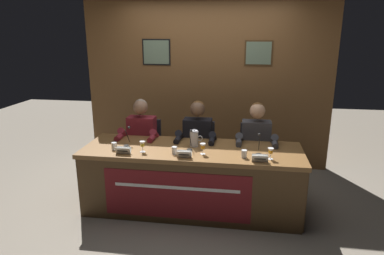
{
  "coord_description": "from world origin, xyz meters",
  "views": [
    {
      "loc": [
        0.56,
        -3.72,
        2.07
      ],
      "look_at": [
        0.0,
        0.0,
        1.01
      ],
      "focal_mm": 32.15,
      "sensor_mm": 36.0,
      "label": 1
    }
  ],
  "objects_px": {
    "water_cup_left": "(114,146)",
    "water_pitcher_central": "(194,138)",
    "microphone_center": "(190,143)",
    "conference_table": "(190,172)",
    "panelist_center": "(197,141)",
    "nameplate_left": "(123,150)",
    "chair_center": "(199,156)",
    "microphone_left": "(127,140)",
    "nameplate_right": "(260,158)",
    "chair_left": "(145,153)",
    "water_cup_right": "(244,154)",
    "juice_glass_center": "(203,147)",
    "nameplate_center": "(184,154)",
    "juice_glass_right": "(271,151)",
    "juice_glass_left": "(142,145)",
    "chair_right": "(254,159)",
    "water_cup_center": "(174,151)",
    "microphone_right": "(259,148)",
    "panelist_right": "(256,144)",
    "panelist_left": "(140,139)"
  },
  "relations": [
    {
      "from": "water_cup_left",
      "to": "water_pitcher_central",
      "type": "height_order",
      "value": "water_pitcher_central"
    },
    {
      "from": "microphone_center",
      "to": "conference_table",
      "type": "bearing_deg",
      "value": -78.25
    },
    {
      "from": "panelist_center",
      "to": "water_cup_left",
      "type": "bearing_deg",
      "value": -146.11
    },
    {
      "from": "nameplate_left",
      "to": "chair_center",
      "type": "relative_size",
      "value": 0.19
    },
    {
      "from": "nameplate_left",
      "to": "microphone_center",
      "type": "height_order",
      "value": "microphone_center"
    },
    {
      "from": "microphone_left",
      "to": "nameplate_right",
      "type": "xyz_separation_m",
      "value": [
        1.53,
        -0.3,
        -0.03
      ]
    },
    {
      "from": "chair_left",
      "to": "chair_center",
      "type": "bearing_deg",
      "value": 0.0
    },
    {
      "from": "panelist_center",
      "to": "water_cup_right",
      "type": "height_order",
      "value": "panelist_center"
    },
    {
      "from": "microphone_left",
      "to": "juice_glass_center",
      "type": "xyz_separation_m",
      "value": [
        0.92,
        -0.16,
        0.01
      ]
    },
    {
      "from": "chair_left",
      "to": "water_pitcher_central",
      "type": "relative_size",
      "value": 4.26
    },
    {
      "from": "conference_table",
      "to": "nameplate_center",
      "type": "xyz_separation_m",
      "value": [
        -0.03,
        -0.21,
        0.29
      ]
    },
    {
      "from": "chair_left",
      "to": "juice_glass_right",
      "type": "height_order",
      "value": "chair_left"
    },
    {
      "from": "juice_glass_left",
      "to": "water_pitcher_central",
      "type": "height_order",
      "value": "water_pitcher_central"
    },
    {
      "from": "conference_table",
      "to": "microphone_left",
      "type": "bearing_deg",
      "value": 173.53
    },
    {
      "from": "conference_table",
      "to": "microphone_center",
      "type": "bearing_deg",
      "value": 101.75
    },
    {
      "from": "nameplate_right",
      "to": "water_cup_right",
      "type": "xyz_separation_m",
      "value": [
        -0.16,
        0.11,
        -0.0
      ]
    },
    {
      "from": "conference_table",
      "to": "water_pitcher_central",
      "type": "height_order",
      "value": "water_pitcher_central"
    },
    {
      "from": "water_cup_left",
      "to": "panelist_center",
      "type": "xyz_separation_m",
      "value": [
        0.87,
        0.59,
        -0.09
      ]
    },
    {
      "from": "microphone_left",
      "to": "chair_center",
      "type": "height_order",
      "value": "microphone_left"
    },
    {
      "from": "water_cup_left",
      "to": "chair_right",
      "type": "bearing_deg",
      "value": 25.9
    },
    {
      "from": "panelist_center",
      "to": "water_cup_center",
      "type": "xyz_separation_m",
      "value": [
        -0.16,
        -0.63,
        0.09
      ]
    },
    {
      "from": "water_pitcher_central",
      "to": "juice_glass_right",
      "type": "bearing_deg",
      "value": -19.44
    },
    {
      "from": "microphone_center",
      "to": "microphone_right",
      "type": "distance_m",
      "value": 0.77
    },
    {
      "from": "microphone_left",
      "to": "microphone_center",
      "type": "xyz_separation_m",
      "value": [
        0.76,
        -0.03,
        0.0
      ]
    },
    {
      "from": "conference_table",
      "to": "nameplate_left",
      "type": "distance_m",
      "value": 0.8
    },
    {
      "from": "juice_glass_left",
      "to": "panelist_right",
      "type": "distance_m",
      "value": 1.42
    },
    {
      "from": "chair_center",
      "to": "panelist_right",
      "type": "relative_size",
      "value": 0.73
    },
    {
      "from": "nameplate_right",
      "to": "conference_table",
      "type": "bearing_deg",
      "value": 164.11
    },
    {
      "from": "nameplate_right",
      "to": "microphone_right",
      "type": "relative_size",
      "value": 0.77
    },
    {
      "from": "juice_glass_left",
      "to": "water_pitcher_central",
      "type": "xyz_separation_m",
      "value": [
        0.54,
        0.28,
        0.01
      ]
    },
    {
      "from": "chair_right",
      "to": "water_cup_right",
      "type": "bearing_deg",
      "value": -100.16
    },
    {
      "from": "juice_glass_left",
      "to": "juice_glass_right",
      "type": "relative_size",
      "value": 1.0
    },
    {
      "from": "chair_center",
      "to": "microphone_right",
      "type": "distance_m",
      "value": 1.1
    },
    {
      "from": "nameplate_left",
      "to": "microphone_center",
      "type": "distance_m",
      "value": 0.75
    },
    {
      "from": "nameplate_center",
      "to": "panelist_right",
      "type": "xyz_separation_m",
      "value": [
        0.78,
        0.72,
        -0.09
      ]
    },
    {
      "from": "water_cup_left",
      "to": "water_cup_right",
      "type": "distance_m",
      "value": 1.47
    },
    {
      "from": "water_cup_right",
      "to": "juice_glass_left",
      "type": "bearing_deg",
      "value": 179.28
    },
    {
      "from": "nameplate_center",
      "to": "nameplate_right",
      "type": "bearing_deg",
      "value": -0.61
    },
    {
      "from": "chair_right",
      "to": "microphone_left",
      "type": "bearing_deg",
      "value": -157.56
    },
    {
      "from": "panelist_right",
      "to": "water_pitcher_central",
      "type": "distance_m",
      "value": 0.81
    },
    {
      "from": "juice_glass_center",
      "to": "water_cup_right",
      "type": "bearing_deg",
      "value": -5.06
    },
    {
      "from": "juice_glass_center",
      "to": "panelist_center",
      "type": "bearing_deg",
      "value": 104.05
    },
    {
      "from": "juice_glass_right",
      "to": "microphone_center",
      "type": "bearing_deg",
      "value": 168.83
    },
    {
      "from": "microphone_left",
      "to": "juice_glass_left",
      "type": "bearing_deg",
      "value": -37.51
    },
    {
      "from": "water_cup_center",
      "to": "panelist_center",
      "type": "bearing_deg",
      "value": 75.49
    },
    {
      "from": "microphone_center",
      "to": "water_cup_center",
      "type": "bearing_deg",
      "value": -130.49
    },
    {
      "from": "nameplate_left",
      "to": "water_cup_left",
      "type": "height_order",
      "value": "water_cup_left"
    },
    {
      "from": "water_cup_center",
      "to": "panelist_right",
      "type": "relative_size",
      "value": 0.07
    },
    {
      "from": "panelist_left",
      "to": "water_cup_left",
      "type": "bearing_deg",
      "value": -102.35
    },
    {
      "from": "chair_center",
      "to": "panelist_center",
      "type": "xyz_separation_m",
      "value": [
        0.0,
        -0.2,
        0.28
      ]
    }
  ]
}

